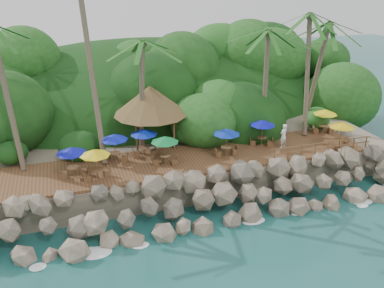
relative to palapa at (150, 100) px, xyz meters
name	(u,v)px	position (x,y,z in m)	size (l,w,h in m)	color
ground	(222,231)	(2.11, -9.57, -5.79)	(140.00, 140.00, 0.00)	#19514F
land_base	(159,128)	(2.11, 6.43, -4.74)	(32.00, 25.20, 2.10)	gray
jungle_hill	(144,115)	(2.11, 13.93, -5.79)	(44.80, 28.00, 15.40)	#143811
seawall	(211,199)	(2.11, -7.57, -4.64)	(29.00, 4.00, 2.30)	gray
terrace	(192,159)	(2.11, -3.57, -3.59)	(26.00, 5.00, 0.20)	brown
jungle_foliage	(162,142)	(2.11, 5.43, -5.79)	(44.00, 16.00, 12.00)	#143811
foam_line	(220,228)	(2.11, -9.27, -5.76)	(25.20, 0.80, 0.06)	white
palms	(199,15)	(3.46, -0.98, 6.05)	(29.41, 7.07, 14.94)	brown
palapa	(150,100)	(0.00, 0.00, 0.00)	(5.58, 5.58, 4.60)	brown
dining_clusters	(200,134)	(2.76, -3.52, -1.76)	(21.90, 4.93, 2.09)	brown
railing	(322,147)	(11.23, -5.92, -2.88)	(8.30, 0.10, 1.00)	brown
waiter	(283,136)	(9.29, -3.77, -2.56)	(0.68, 0.45, 1.86)	white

